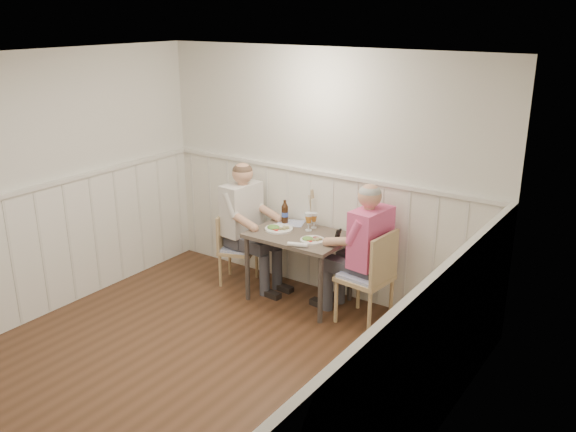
% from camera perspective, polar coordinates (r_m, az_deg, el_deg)
% --- Properties ---
extents(ground_plane, '(4.50, 4.50, 0.00)m').
position_cam_1_polar(ground_plane, '(5.33, -10.14, -15.09)').
color(ground_plane, '#462B19').
extents(room_shell, '(4.04, 4.54, 2.60)m').
position_cam_1_polar(room_shell, '(4.66, -11.20, 0.62)').
color(room_shell, silver).
rests_on(room_shell, ground).
extents(wainscot, '(4.00, 4.49, 1.34)m').
position_cam_1_polar(wainscot, '(5.43, -5.49, -5.84)').
color(wainscot, white).
rests_on(wainscot, ground).
extents(dining_table, '(1.00, 0.70, 0.75)m').
position_cam_1_polar(dining_table, '(6.31, 1.03, -2.49)').
color(dining_table, '#584E45').
rests_on(dining_table, ground).
extents(chair_right, '(0.50, 0.50, 0.96)m').
position_cam_1_polar(chair_right, '(5.95, 7.69, -5.42)').
color(chair_right, tan).
rests_on(chair_right, ground).
extents(chair_left, '(0.49, 0.49, 0.81)m').
position_cam_1_polar(chair_left, '(6.85, -5.09, -2.77)').
color(chair_left, tan).
rests_on(chair_left, ground).
extents(man_in_pink, '(0.69, 0.48, 1.42)m').
position_cam_1_polar(man_in_pink, '(6.01, 7.28, -4.36)').
color(man_in_pink, '#3F3F47').
rests_on(man_in_pink, ground).
extents(diner_cream, '(0.68, 0.47, 1.41)m').
position_cam_1_polar(diner_cream, '(6.76, -4.06, -1.61)').
color(diner_cream, '#3F3F47').
rests_on(diner_cream, ground).
extents(plate_man, '(0.25, 0.25, 0.06)m').
position_cam_1_polar(plate_man, '(6.08, 2.21, -2.16)').
color(plate_man, white).
rests_on(plate_man, dining_table).
extents(plate_diner, '(0.29, 0.29, 0.07)m').
position_cam_1_polar(plate_diner, '(6.38, -1.02, -1.11)').
color(plate_diner, white).
rests_on(plate_diner, dining_table).
extents(beer_glass_a, '(0.07, 0.07, 0.17)m').
position_cam_1_polar(beer_glass_a, '(6.41, 2.45, -0.18)').
color(beer_glass_a, silver).
rests_on(beer_glass_a, dining_table).
extents(beer_glass_b, '(0.08, 0.08, 0.20)m').
position_cam_1_polar(beer_glass_b, '(6.33, 1.94, -0.25)').
color(beer_glass_b, silver).
rests_on(beer_glass_b, dining_table).
extents(beer_bottle, '(0.07, 0.07, 0.26)m').
position_cam_1_polar(beer_bottle, '(6.56, -0.30, 0.29)').
color(beer_bottle, '#321C0D').
rests_on(beer_bottle, dining_table).
extents(rolled_napkin, '(0.20, 0.11, 0.04)m').
position_cam_1_polar(rolled_napkin, '(5.93, 0.91, -2.70)').
color(rolled_napkin, white).
rests_on(rolled_napkin, dining_table).
extents(grass_vase, '(0.05, 0.05, 0.42)m').
position_cam_1_polar(grass_vase, '(6.50, 2.03, 0.79)').
color(grass_vase, silver).
rests_on(grass_vase, dining_table).
extents(gingham_mat, '(0.34, 0.31, 0.01)m').
position_cam_1_polar(gingham_mat, '(6.58, 0.26, -0.65)').
color(gingham_mat, '#6170BB').
rests_on(gingham_mat, dining_table).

